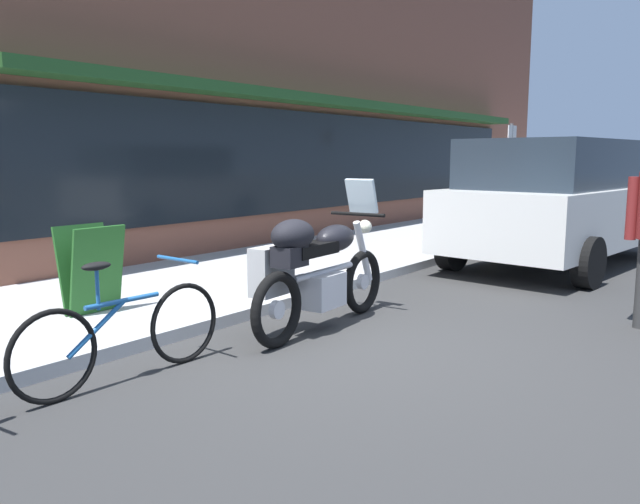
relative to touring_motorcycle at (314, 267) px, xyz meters
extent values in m
plane|color=#313131|center=(-0.24, -0.47, -0.61)|extent=(80.00, 80.00, 0.00)
cube|color=brown|center=(6.18, 4.02, 2.86)|extent=(20.84, 0.35, 6.93)
cube|color=black|center=(6.18, 3.82, 0.94)|extent=(14.59, 0.06, 1.80)
cube|color=#1E471E|center=(6.18, 3.60, 2.04)|extent=(14.59, 0.60, 0.16)
cube|color=#B1B1B1|center=(8.76, 2.30, -0.55)|extent=(30.00, 3.10, 0.12)
torus|color=black|center=(0.87, 0.02, -0.28)|extent=(0.67, 0.13, 0.67)
cylinder|color=silver|center=(0.87, 0.02, -0.28)|extent=(0.16, 0.07, 0.16)
torus|color=black|center=(-0.61, -0.07, -0.28)|extent=(0.67, 0.13, 0.67)
cylinder|color=silver|center=(-0.61, -0.07, -0.28)|extent=(0.16, 0.07, 0.16)
cube|color=silver|center=(0.08, -0.03, -0.23)|extent=(0.46, 0.33, 0.32)
cylinder|color=silver|center=(0.13, -0.02, -0.06)|extent=(0.96, 0.12, 0.06)
ellipsoid|color=black|center=(0.33, -0.01, 0.24)|extent=(0.54, 0.31, 0.26)
cube|color=black|center=(-0.09, -0.04, 0.18)|extent=(0.61, 0.28, 0.11)
cube|color=black|center=(-0.42, -0.06, 0.16)|extent=(0.29, 0.24, 0.18)
cylinder|color=silver|center=(0.87, 0.02, 0.04)|extent=(0.35, 0.09, 0.67)
cylinder|color=black|center=(0.75, 0.01, 0.44)|extent=(0.07, 0.62, 0.04)
cube|color=silver|center=(0.83, 0.02, 0.62)|extent=(0.17, 0.33, 0.35)
sphere|color=#EAEACC|center=(0.91, 0.02, 0.30)|extent=(0.14, 0.14, 0.14)
cube|color=#ABABAB|center=(-0.38, 0.18, 0.00)|extent=(0.45, 0.23, 0.44)
cube|color=black|center=(-0.38, 0.29, 0.00)|extent=(0.37, 0.04, 0.03)
ellipsoid|color=black|center=(-0.37, -0.06, 0.34)|extent=(0.50, 0.35, 0.28)
torus|color=black|center=(-1.35, 0.25, -0.29)|extent=(0.65, 0.06, 0.65)
torus|color=black|center=(-2.45, 0.29, -0.29)|extent=(0.65, 0.06, 0.65)
cylinder|color=#1E5999|center=(-1.90, 0.27, -0.01)|extent=(0.60, 0.06, 0.04)
cylinder|color=#1E5999|center=(-2.12, 0.28, -0.17)|extent=(0.47, 0.05, 0.34)
cylinder|color=#1E5999|center=(-2.10, 0.28, 0.11)|extent=(0.03, 0.03, 0.30)
ellipsoid|color=black|center=(-2.10, 0.28, 0.27)|extent=(0.22, 0.11, 0.06)
cylinder|color=#1E5999|center=(-1.40, 0.25, 0.23)|extent=(0.05, 0.48, 0.03)
cube|color=silver|center=(5.21, -0.73, 0.15)|extent=(4.79, 2.38, 0.86)
cube|color=#232D38|center=(4.94, -0.70, 0.92)|extent=(3.29, 2.01, 0.68)
cube|color=#383838|center=(7.46, -0.95, -0.20)|extent=(0.35, 1.94, 0.24)
cylinder|color=black|center=(6.83, 0.09, -0.28)|extent=(0.68, 0.28, 0.66)
cylinder|color=black|center=(3.79, 0.39, -0.28)|extent=(0.68, 0.28, 0.66)
cylinder|color=black|center=(3.60, -1.54, -0.28)|extent=(0.68, 0.28, 0.66)
cylinder|color=maroon|center=(1.89, -2.31, 0.54)|extent=(0.10, 0.10, 0.59)
cube|color=#1E511E|center=(-1.11, 1.78, -0.06)|extent=(0.55, 0.18, 0.85)
cube|color=#1E511E|center=(-1.11, 2.00, -0.06)|extent=(0.55, 0.18, 0.85)
cylinder|color=#59595B|center=(8.61, 1.39, 0.61)|extent=(0.07, 0.07, 2.20)
cube|color=silver|center=(8.61, 1.37, 1.51)|extent=(0.44, 0.02, 0.32)
camera|label=1|loc=(-4.60, -3.55, 1.02)|focal=35.55mm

